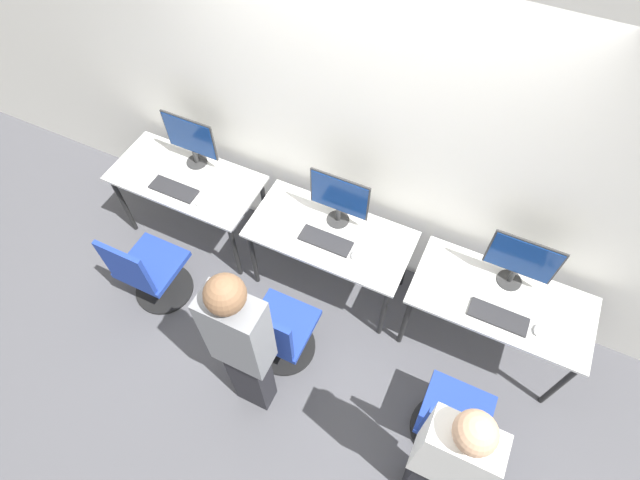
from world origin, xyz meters
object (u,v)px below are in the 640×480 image
(person_center, at_px, (242,346))
(mouse_right, at_px, (538,330))
(office_chair_right, at_px, (451,424))
(office_chair_left, at_px, (150,273))
(mouse_left, at_px, (200,201))
(keyboard_left, at_px, (174,189))
(monitor_center, at_px, (339,198))
(monitor_left, at_px, (190,139))
(keyboard_center, at_px, (326,241))
(person_right, at_px, (446,461))
(mouse_center, at_px, (356,255))
(monitor_right, at_px, (521,261))
(keyboard_right, at_px, (498,317))
(office_chair_center, at_px, (279,334))

(person_center, height_order, mouse_right, person_center)
(office_chair_right, bearing_deg, office_chair_left, 177.81)
(mouse_left, relative_size, mouse_right, 1.00)
(keyboard_left, bearing_deg, monitor_center, 12.52)
(monitor_left, relative_size, keyboard_center, 1.20)
(keyboard_center, bearing_deg, monitor_center, 90.00)
(person_right, bearing_deg, keyboard_center, 138.13)
(monitor_center, xyz_separation_m, mouse_center, (0.25, -0.24, -0.25))
(mouse_left, xyz_separation_m, keyboard_center, (1.04, 0.09, -0.01))
(keyboard_center, bearing_deg, keyboard_left, -177.07)
(monitor_center, bearing_deg, monitor_left, 178.09)
(monitor_left, distance_m, person_right, 2.88)
(keyboard_center, bearing_deg, office_chair_right, -30.34)
(person_center, bearing_deg, office_chair_right, 12.24)
(monitor_center, relative_size, person_center, 0.28)
(office_chair_left, distance_m, office_chair_right, 2.49)
(mouse_left, height_order, person_center, person_center)
(office_chair_left, xyz_separation_m, office_chair_right, (2.49, -0.10, 0.00))
(mouse_left, height_order, office_chair_right, office_chair_right)
(monitor_right, distance_m, keyboard_right, 0.40)
(monitor_center, bearing_deg, office_chair_center, -94.12)
(mouse_left, xyz_separation_m, office_chair_center, (0.98, -0.58, -0.38))
(person_center, bearing_deg, mouse_right, 30.97)
(office_chair_center, distance_m, keyboard_right, 1.53)
(keyboard_left, relative_size, person_right, 0.25)
(keyboard_center, bearing_deg, mouse_right, -1.85)
(keyboard_left, relative_size, mouse_left, 4.37)
(monitor_center, height_order, mouse_right, monitor_center)
(monitor_right, xyz_separation_m, mouse_right, (0.26, -0.30, -0.25))
(monitor_center, height_order, person_center, person_center)
(person_right, bearing_deg, monitor_right, 87.37)
(office_chair_left, distance_m, keyboard_right, 2.62)
(monitor_left, height_order, mouse_right, monitor_left)
(monitor_center, distance_m, monitor_right, 1.29)
(mouse_center, xyz_separation_m, person_center, (-0.33, -1.01, 0.18))
(monitor_left, xyz_separation_m, keyboard_center, (1.29, -0.26, -0.25))
(office_chair_right, bearing_deg, monitor_center, 142.75)
(monitor_left, height_order, office_chair_left, monitor_left)
(keyboard_right, distance_m, office_chair_right, 0.77)
(office_chair_right, bearing_deg, office_chair_center, 176.74)
(office_chair_left, relative_size, monitor_center, 1.86)
(monitor_left, distance_m, mouse_center, 1.59)
(mouse_left, relative_size, keyboard_right, 0.23)
(mouse_right, bearing_deg, keyboard_left, -179.67)
(office_chair_center, relative_size, person_center, 0.52)
(monitor_right, bearing_deg, monitor_left, 179.65)
(office_chair_center, bearing_deg, monitor_right, 33.86)
(monitor_right, relative_size, office_chair_right, 0.54)
(office_chair_left, xyz_separation_m, person_right, (2.46, -0.46, 0.49))
(monitor_center, height_order, keyboard_right, monitor_center)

